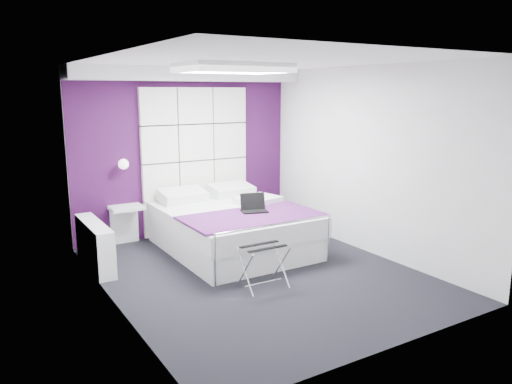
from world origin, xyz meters
TOP-DOWN VIEW (x-y plane):
  - floor at (0.00, 0.00)m, footprint 4.40×4.40m
  - ceiling at (0.00, 0.00)m, footprint 4.40×4.40m
  - wall_back at (0.00, 2.20)m, footprint 3.60×0.00m
  - wall_left at (-1.80, 0.00)m, footprint 0.00×4.40m
  - wall_right at (1.80, 0.00)m, footprint 0.00×4.40m
  - accent_wall at (0.00, 2.19)m, footprint 3.58×0.02m
  - soffit at (0.00, 1.95)m, footprint 3.58×0.50m
  - headboard at (0.15, 2.14)m, footprint 1.80×0.08m
  - skylight at (0.00, 0.60)m, footprint 1.36×0.86m
  - wall_lamp at (-1.05, 2.06)m, footprint 0.15×0.15m
  - radiator at (-1.69, 1.30)m, footprint 0.22×1.20m
  - bed at (0.19, 1.03)m, footprint 1.85×2.24m
  - nightstand at (-1.05, 2.02)m, footprint 0.47×0.36m
  - luggage_rack at (-0.18, -0.41)m, footprint 0.51×0.38m
  - laptop at (0.31, 0.66)m, footprint 0.34×0.25m

SIDE VIEW (x-z plane):
  - floor at x=0.00m, z-range 0.00..0.00m
  - luggage_rack at x=-0.18m, z-range 0.00..0.50m
  - radiator at x=-1.69m, z-range 0.00..0.60m
  - bed at x=0.19m, z-range -0.06..0.72m
  - nightstand at x=-1.05m, z-range 0.55..0.60m
  - laptop at x=0.31m, z-range 0.57..0.82m
  - headboard at x=0.15m, z-range 0.02..2.32m
  - wall_lamp at x=-1.05m, z-range 1.15..1.29m
  - wall_left at x=-1.80m, z-range -0.90..3.50m
  - wall_right at x=1.80m, z-range -0.90..3.50m
  - accent_wall at x=0.00m, z-range 0.01..2.59m
  - wall_back at x=0.00m, z-range -0.50..3.10m
  - soffit at x=0.00m, z-range 2.40..2.60m
  - skylight at x=0.00m, z-range 2.49..2.61m
  - ceiling at x=0.00m, z-range 2.60..2.60m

